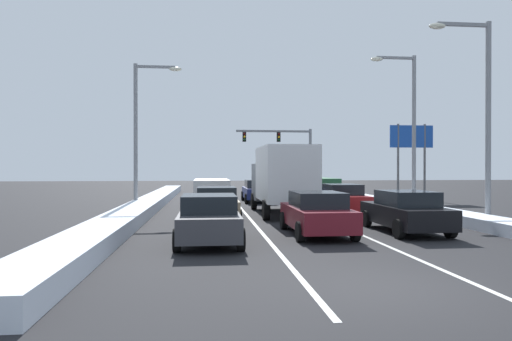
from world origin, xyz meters
TOP-DOWN VIEW (x-y plane):
  - ground_plane at (0.00, 14.68)m, footprint 120.00×120.00m
  - lane_stripe_between_right_lane_and_center_lane at (1.70, 18.35)m, footprint 0.14×40.37m
  - lane_stripe_between_center_lane_and_left_lane at (-1.70, 18.35)m, footprint 0.14×40.37m
  - snow_bank_right_shoulder at (7.00, 18.35)m, footprint 1.48×40.37m
  - snow_bank_left_shoulder at (-7.00, 18.35)m, footprint 1.49×40.37m
  - sedan_black_right_lane_nearest at (3.51, 7.50)m, footprint 2.00×4.50m
  - sedan_red_right_lane_second at (3.18, 14.48)m, footprint 2.00×4.50m
  - suv_green_right_lane_third at (3.57, 21.42)m, footprint 2.16×4.90m
  - sedan_maroon_center_lane_nearest at (0.14, 7.20)m, footprint 2.00×4.50m
  - box_truck_center_lane_second at (0.08, 14.27)m, footprint 2.53×7.20m
  - sedan_navy_center_lane_third at (-0.21, 22.84)m, footprint 2.00×4.50m
  - sedan_charcoal_left_lane_nearest at (-3.61, 5.84)m, footprint 2.00×4.50m
  - sedan_tan_left_lane_second at (-3.26, 11.77)m, footprint 2.00×4.50m
  - suv_silver_left_lane_third at (-3.40, 18.07)m, footprint 2.16×4.90m
  - traffic_light_gantry at (4.27, 36.69)m, footprint 7.54×0.47m
  - street_lamp_right_near at (7.42, 9.18)m, footprint 2.66×0.36m
  - street_lamp_right_mid at (7.67, 16.52)m, footprint 2.66×0.36m
  - street_lamp_left_mid at (-7.26, 17.75)m, footprint 2.66×0.36m
  - roadside_sign_right at (11.02, 23.40)m, footprint 3.20×0.16m

SIDE VIEW (x-z plane):
  - ground_plane at x=0.00m, z-range 0.00..0.00m
  - lane_stripe_between_right_lane_and_center_lane at x=1.70m, z-range 0.00..0.01m
  - lane_stripe_between_center_lane_and_left_lane at x=-1.70m, z-range 0.00..0.01m
  - snow_bank_right_shoulder at x=7.00m, z-range 0.00..0.45m
  - snow_bank_left_shoulder at x=-7.00m, z-range 0.00..0.55m
  - sedan_black_right_lane_nearest at x=3.51m, z-range 0.01..1.52m
  - sedan_red_right_lane_second at x=3.18m, z-range 0.01..1.52m
  - sedan_maroon_center_lane_nearest at x=0.14m, z-range 0.01..1.52m
  - sedan_navy_center_lane_third at x=-0.21m, z-range 0.01..1.52m
  - sedan_charcoal_left_lane_nearest at x=-3.61m, z-range 0.01..1.52m
  - sedan_tan_left_lane_second at x=-3.26m, z-range 0.01..1.52m
  - suv_green_right_lane_third at x=3.57m, z-range 0.18..1.85m
  - suv_silver_left_lane_third at x=-3.40m, z-range 0.18..1.85m
  - box_truck_center_lane_second at x=0.08m, z-range 0.22..3.58m
  - roadside_sign_right at x=11.02m, z-range 1.27..6.77m
  - traffic_light_gantry at x=4.27m, z-range 1.40..7.60m
  - street_lamp_left_mid at x=-7.26m, z-range 0.80..8.95m
  - street_lamp_right_near at x=7.42m, z-range 0.81..9.12m
  - street_lamp_right_mid at x=7.67m, z-range 0.82..9.51m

